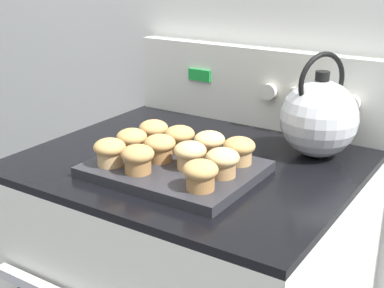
{
  "coord_description": "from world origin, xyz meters",
  "views": [
    {
      "loc": [
        0.62,
        -0.63,
        1.38
      ],
      "look_at": [
        0.06,
        0.24,
        1.01
      ],
      "focal_mm": 50.0,
      "sensor_mm": 36.0,
      "label": 1
    }
  ],
  "objects": [
    {
      "name": "muffin_r2_c2",
      "position": [
        0.06,
        0.31,
        0.99
      ],
      "size": [
        0.07,
        0.07,
        0.06
      ],
      "color": "olive",
      "rests_on": "muffin_pan"
    },
    {
      "name": "muffin_r2_c0",
      "position": [
        -0.1,
        0.31,
        0.99
      ],
      "size": [
        0.07,
        0.07,
        0.06
      ],
      "color": "olive",
      "rests_on": "muffin_pan"
    },
    {
      "name": "wall_back",
      "position": [
        0.0,
        0.7,
        1.2
      ],
      "size": [
        8.0,
        0.05,
        2.4
      ],
      "color": "silver",
      "rests_on": "ground_plane"
    },
    {
      "name": "muffin_r0_c0",
      "position": [
        -0.09,
        0.16,
        0.99
      ],
      "size": [
        0.07,
        0.07,
        0.06
      ],
      "color": "tan",
      "rests_on": "muffin_pan"
    },
    {
      "name": "muffin_r1_c0",
      "position": [
        -0.1,
        0.24,
        0.99
      ],
      "size": [
        0.07,
        0.07,
        0.06
      ],
      "color": "tan",
      "rests_on": "muffin_pan"
    },
    {
      "name": "muffin_r1_c1",
      "position": [
        -0.02,
        0.24,
        0.99
      ],
      "size": [
        0.07,
        0.07,
        0.06
      ],
      "color": "olive",
      "rests_on": "muffin_pan"
    },
    {
      "name": "muffin_r2_c1",
      "position": [
        -0.02,
        0.31,
        0.99
      ],
      "size": [
        0.07,
        0.07,
        0.06
      ],
      "color": "olive",
      "rests_on": "muffin_pan"
    },
    {
      "name": "control_panel",
      "position": [
        0.0,
        0.65,
        1.04
      ],
      "size": [
        0.72,
        0.07,
        0.21
      ],
      "color": "silver",
      "rests_on": "stove_range"
    },
    {
      "name": "muffin_pan",
      "position": [
        0.02,
        0.24,
        0.94
      ],
      "size": [
        0.35,
        0.27,
        0.02
      ],
      "color": "#28282D",
      "rests_on": "stove_range"
    },
    {
      "name": "muffin_r1_c3",
      "position": [
        0.13,
        0.24,
        0.99
      ],
      "size": [
        0.07,
        0.07,
        0.06
      ],
      "color": "#A37A4C",
      "rests_on": "muffin_pan"
    },
    {
      "name": "muffin_r1_c2",
      "position": [
        0.06,
        0.23,
        0.99
      ],
      "size": [
        0.07,
        0.07,
        0.06
      ],
      "color": "tan",
      "rests_on": "muffin_pan"
    },
    {
      "name": "tea_kettle",
      "position": [
        0.23,
        0.51,
        1.03
      ],
      "size": [
        0.18,
        0.21,
        0.24
      ],
      "color": "silver",
      "rests_on": "stove_range"
    },
    {
      "name": "muffin_r0_c1",
      "position": [
        -0.02,
        0.16,
        0.99
      ],
      "size": [
        0.07,
        0.07,
        0.06
      ],
      "color": "olive",
      "rests_on": "muffin_pan"
    },
    {
      "name": "muffin_r2_c3",
      "position": [
        0.13,
        0.31,
        0.99
      ],
      "size": [
        0.07,
        0.07,
        0.06
      ],
      "color": "tan",
      "rests_on": "muffin_pan"
    },
    {
      "name": "muffin_r0_c3",
      "position": [
        0.13,
        0.16,
        0.99
      ],
      "size": [
        0.07,
        0.07,
        0.06
      ],
      "color": "olive",
      "rests_on": "muffin_pan"
    }
  ]
}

